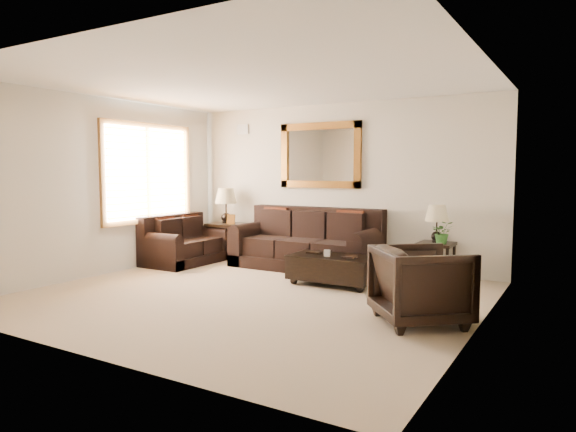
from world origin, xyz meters
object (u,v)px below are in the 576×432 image
Objects in this scene: loveseat at (184,245)px; end_table_left at (226,212)px; sofa at (307,246)px; coffee_table at (333,267)px; armchair at (421,281)px; end_table_right at (437,231)px.

loveseat is 1.15× the size of end_table_left.
end_table_left is (-1.77, 0.14, 0.47)m from sofa.
loveseat is 1.02m from end_table_left.
end_table_left is 2.94m from coffee_table.
coffee_table is (2.68, -1.07, -0.58)m from end_table_left.
coffee_table is at bearing -21.77° from end_table_left.
coffee_table is 1.99m from armchair.
loveseat is 2.98m from coffee_table.
armchair reaches higher than coffee_table.
loveseat is 1.34× the size of end_table_right.
end_table_right reaches higher than coffee_table.
armchair is at bearing -27.93° from end_table_left.
loveseat is at bearing 32.89° from armchair.
armchair is at bearing -79.14° from end_table_right.
loveseat is 1.65× the size of armchair.
loveseat is (-2.06, -0.68, -0.05)m from sofa.
end_table_left is 4.84m from armchair.
end_table_right reaches higher than sofa.
loveseat is 1.22× the size of coffee_table.
loveseat is at bearing -161.67° from sofa.
armchair is (4.55, -1.44, 0.14)m from loveseat.
end_table_left reaches higher than coffee_table.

